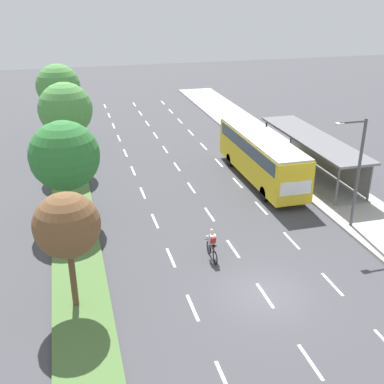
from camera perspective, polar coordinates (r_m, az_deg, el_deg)
ground_plane at (r=23.10m, az=8.61°, el=-11.97°), size 140.00×140.00×0.00m
median_strip at (r=39.35m, az=-14.50°, el=3.10°), size 2.60×52.00×0.12m
sidewalk_right at (r=43.00m, az=9.56°, el=5.30°), size 4.50×52.00×0.15m
lane_divider_left at (r=37.39m, az=-7.03°, el=2.53°), size 0.14×46.19×0.01m
lane_divider_center at (r=37.98m, az=-1.81°, el=3.04°), size 0.14×46.19×0.01m
lane_divider_right at (r=38.88m, az=3.23°, el=3.51°), size 0.14×46.19×0.01m
bus_shelter at (r=36.85m, az=14.42°, el=4.70°), size 2.90×12.33×2.86m
bus at (r=35.00m, az=8.23°, el=4.57°), size 2.54×11.29×3.37m
cyclist at (r=25.12m, az=2.41°, el=-6.39°), size 0.46×1.82×1.71m
median_tree_nearest at (r=20.64m, az=-14.69°, el=-3.91°), size 2.84×2.84×5.40m
median_tree_second at (r=28.81m, az=-14.97°, el=4.18°), size 4.12×4.12×6.10m
median_tree_third at (r=37.16m, az=-14.86°, el=9.48°), size 4.01×4.01×6.66m
median_tree_fourth at (r=45.82m, az=-15.67°, el=12.05°), size 3.94×3.94×6.69m
streetlight at (r=28.48m, az=19.02°, el=2.90°), size 1.91×0.24×6.50m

